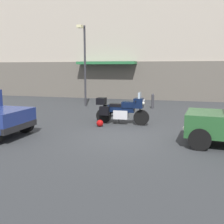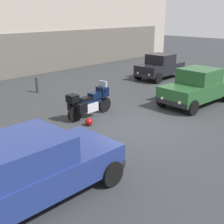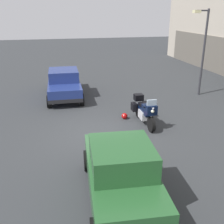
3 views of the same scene
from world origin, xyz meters
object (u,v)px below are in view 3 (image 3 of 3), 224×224
object	(u,v)px
car_hatchback_near	(121,172)
car_sedan_far	(64,83)
helmet	(125,116)
streetlamp_curbside	(202,45)
motorcycle	(145,110)

from	to	relation	value
car_hatchback_near	car_sedan_far	bearing A→B (deg)	9.97
helmet	streetlamp_curbside	size ratio (longest dim) A/B	0.06
car_sedan_far	car_hatchback_near	bearing A→B (deg)	-172.76
helmet	car_sedan_far	bearing A→B (deg)	-149.26
motorcycle	car_hatchback_near	size ratio (longest dim) A/B	0.57
car_hatchback_near	car_sedan_far	size ratio (longest dim) A/B	0.86
car_sedan_far	streetlamp_curbside	world-z (taller)	streetlamp_curbside
helmet	car_hatchback_near	bearing A→B (deg)	-16.78
helmet	car_sedan_far	size ratio (longest dim) A/B	0.06
car_hatchback_near	streetlamp_curbside	world-z (taller)	streetlamp_curbside
streetlamp_curbside	car_hatchback_near	bearing A→B (deg)	-40.55
motorcycle	helmet	world-z (taller)	motorcycle
motorcycle	streetlamp_curbside	distance (m)	6.07
car_hatchback_near	helmet	bearing A→B (deg)	-12.12
motorcycle	car_hatchback_near	xyz separation A→B (m)	(4.58, -2.30, 0.19)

